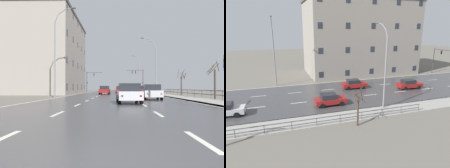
# 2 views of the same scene
# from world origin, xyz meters

# --- Properties ---
(ground_plane) EXTENTS (160.00, 160.00, 0.12)m
(ground_plane) POSITION_xyz_m (0.00, 48.00, -0.06)
(ground_plane) COLOR #666056
(road_asphalt_strip) EXTENTS (14.00, 120.00, 0.03)m
(road_asphalt_strip) POSITION_xyz_m (0.00, 60.00, 0.01)
(road_asphalt_strip) COLOR #3D3D3F
(road_asphalt_strip) RESTS_ON ground
(sidewalk_right) EXTENTS (3.00, 120.00, 0.12)m
(sidewalk_right) POSITION_xyz_m (8.43, 60.00, 0.06)
(sidewalk_right) COLOR gray
(sidewalk_right) RESTS_ON ground
(guardrail) EXTENTS (0.07, 35.16, 1.00)m
(guardrail) POSITION_xyz_m (9.85, 24.83, 0.71)
(guardrail) COLOR #515459
(guardrail) RESTS_ON ground
(street_lamp_midground) EXTENTS (2.83, 0.24, 10.47)m
(street_lamp_midground) POSITION_xyz_m (7.40, 38.86, 5.09)
(street_lamp_midground) COLOR slate
(street_lamp_midground) RESTS_ON ground
(street_lamp_distant) EXTENTS (2.36, 0.24, 11.50)m
(street_lamp_distant) POSITION_xyz_m (7.47, 70.17, 5.65)
(street_lamp_distant) COLOR slate
(street_lamp_distant) RESTS_ON ground
(street_lamp_left_bank) EXTENTS (2.82, 0.24, 11.70)m
(street_lamp_left_bank) POSITION_xyz_m (-7.42, 26.34, 5.69)
(street_lamp_left_bank) COLOR slate
(street_lamp_left_bank) RESTS_ON ground
(traffic_signal_right) EXTENTS (4.78, 0.36, 6.42)m
(traffic_signal_right) POSITION_xyz_m (6.78, 61.60, 4.37)
(traffic_signal_right) COLOR #38383A
(traffic_signal_right) RESTS_ON ground
(traffic_signal_left) EXTENTS (4.54, 0.36, 5.74)m
(traffic_signal_left) POSITION_xyz_m (-7.09, 60.93, 3.76)
(traffic_signal_left) COLOR #38383A
(traffic_signal_left) RESTS_ON ground
(car_mid_centre) EXTENTS (2.02, 4.20, 1.57)m
(car_mid_centre) POSITION_xyz_m (-1.76, 38.78, 0.80)
(car_mid_centre) COLOR maroon
(car_mid_centre) RESTS_ON ground
(car_distant) EXTENTS (1.87, 4.12, 1.57)m
(car_distant) POSITION_xyz_m (4.42, 32.79, 0.80)
(car_distant) COLOR maroon
(car_distant) RESTS_ON ground
(car_far_right) EXTENTS (1.96, 4.17, 1.57)m
(car_far_right) POSITION_xyz_m (1.37, 14.86, 0.80)
(car_far_right) COLOR #B7B7BC
(car_far_right) RESTS_ON ground
(car_near_right) EXTENTS (1.94, 4.15, 1.57)m
(car_near_right) POSITION_xyz_m (4.03, 20.45, 0.80)
(car_near_right) COLOR #B7B7BC
(car_near_right) RESTS_ON ground
(car_near_left) EXTENTS (2.02, 4.19, 1.57)m
(car_near_left) POSITION_xyz_m (1.22, 47.60, 0.80)
(car_near_left) COLOR maroon
(car_near_left) RESTS_ON ground
(brick_building) EXTENTS (13.26, 24.12, 15.96)m
(brick_building) POSITION_xyz_m (-14.29, 45.19, 7.99)
(brick_building) COLOR gray
(brick_building) RESTS_ON ground
(bare_tree_near) EXTENTS (1.56, 1.39, 4.03)m
(bare_tree_near) POSITION_xyz_m (10.85, 21.39, 1.97)
(bare_tree_near) COLOR #423328
(bare_tree_near) RESTS_ON ground
(bare_tree_mid) EXTENTS (1.31, 1.33, 4.27)m
(bare_tree_mid) POSITION_xyz_m (10.88, 33.91, 1.95)
(bare_tree_mid) COLOR #423328
(bare_tree_mid) RESTS_ON ground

